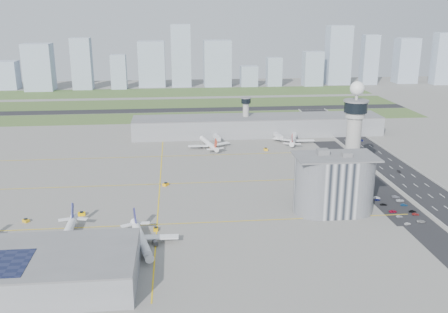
{
  "coord_description": "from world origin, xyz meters",
  "views": [
    {
      "loc": [
        -29.42,
        -260.31,
        103.08
      ],
      "look_at": [
        0.0,
        35.0,
        15.0
      ],
      "focal_mm": 40.0,
      "sensor_mm": 36.0,
      "label": 1
    }
  ],
  "objects": [
    {
      "name": "skyline_bldg_15",
      "position": [
        302.83,
        435.54,
        31.7
      ],
      "size": [
        30.25,
        24.2,
        63.4
      ],
      "primitive_type": "cube",
      "color": "#9EADC1",
      "rests_on": "ground"
    },
    {
      "name": "car_lot_9",
      "position": [
        93.25,
        -18.66,
        0.61
      ],
      "size": [
        3.84,
        1.72,
        1.22
      ],
      "primitive_type": "imported",
      "rotation": [
        0.0,
        0.0,
        1.46
      ],
      "color": "#0B2848",
      "rests_on": "ground"
    },
    {
      "name": "skyline_bldg_11",
      "position": [
        108.28,
        423.34,
        19.48
      ],
      "size": [
        20.22,
        16.18,
        38.97
      ],
      "primitive_type": "cube",
      "color": "#9EADC1",
      "rests_on": "ground"
    },
    {
      "name": "jet_bridge_near_1",
      "position": [
        -83.0,
        -61.0,
        2.85
      ],
      "size": [
        5.39,
        14.31,
        5.7
      ],
      "primitive_type": null,
      "rotation": [
        0.0,
        0.0,
        1.4
      ],
      "color": "silver",
      "rests_on": "ground"
    },
    {
      "name": "tug_3",
      "position": [
        -36.39,
        26.88,
        1.03
      ],
      "size": [
        4.07,
        4.32,
        2.07
      ],
      "primitive_type": null,
      "rotation": [
        0.0,
        0.0,
        -0.63
      ],
      "color": "#FEAD0D",
      "rests_on": "ground"
    },
    {
      "name": "jet_bridge_far_1",
      "position": [
        52.0,
        132.0,
        2.85
      ],
      "size": [
        5.39,
        14.31,
        5.7
      ],
      "primitive_type": null,
      "rotation": [
        0.0,
        0.0,
        -1.4
      ],
      "color": "silver",
      "rests_on": "ground"
    },
    {
      "name": "skyline_bldg_4",
      "position": [
        -204.47,
        415.19,
        30.18
      ],
      "size": [
        35.81,
        28.65,
        60.36
      ],
      "primitive_type": "cube",
      "color": "#9EADC1",
      "rests_on": "ground"
    },
    {
      "name": "control_tower",
      "position": [
        72.0,
        8.0,
        35.04
      ],
      "size": [
        14.0,
        14.0,
        64.5
      ],
      "color": "#ADAAA5",
      "rests_on": "ground"
    },
    {
      "name": "skyline_bldg_6",
      "position": [
        -102.68,
        417.9,
        22.6
      ],
      "size": [
        20.04,
        16.03,
        45.2
      ],
      "primitive_type": "cube",
      "color": "#9EADC1",
      "rests_on": "ground"
    },
    {
      "name": "car_lot_5",
      "position": [
        82.5,
        -6.89,
        0.66
      ],
      "size": [
        4.09,
        1.65,
        1.32
      ],
      "primitive_type": "imported",
      "rotation": [
        0.0,
        0.0,
        1.64
      ],
      "color": "silver",
      "rests_on": "ground"
    },
    {
      "name": "runway",
      "position": [
        -20.0,
        262.0,
        0.06
      ],
      "size": [
        480.0,
        22.0,
        0.1
      ],
      "primitive_type": "cube",
      "color": "black",
      "rests_on": "ground"
    },
    {
      "name": "grass_strip_0",
      "position": [
        -20.0,
        225.0,
        0.04
      ],
      "size": [
        480.0,
        50.0,
        0.08
      ],
      "primitive_type": "cube",
      "color": "#47642F",
      "rests_on": "ground"
    },
    {
      "name": "tug_1",
      "position": [
        -79.32,
        -14.48,
        1.06
      ],
      "size": [
        3.88,
        2.84,
        2.13
      ],
      "primitive_type": null,
      "rotation": [
        0.0,
        0.0,
        1.66
      ],
      "color": "#FBBD02",
      "rests_on": "ground"
    },
    {
      "name": "admin_building",
      "position": [
        51.99,
        -22.0,
        15.3
      ],
      "size": [
        42.0,
        24.0,
        33.5
      ],
      "color": "#B2B2B7",
      "rests_on": "ground"
    },
    {
      "name": "barrier_left",
      "position": [
        101.0,
        0.0,
        0.6
      ],
      "size": [
        0.6,
        500.0,
        1.2
      ],
      "primitive_type": "cube",
      "color": "#9E9E99",
      "rests_on": "ground"
    },
    {
      "name": "grass_strip_2",
      "position": [
        -20.0,
        380.0,
        0.04
      ],
      "size": [
        480.0,
        70.0,
        0.08
      ],
      "primitive_type": "cube",
      "color": "#385327",
      "rests_on": "ground"
    },
    {
      "name": "car_hw_1",
      "position": [
        116.0,
        38.06,
        0.64
      ],
      "size": [
        1.86,
        4.02,
        1.28
      ],
      "primitive_type": "imported",
      "rotation": [
        0.0,
        0.0,
        -0.14
      ],
      "color": "black",
      "rests_on": "ground"
    },
    {
      "name": "car_lot_6",
      "position": [
        92.19,
        -40.53,
        0.59
      ],
      "size": [
        4.45,
        2.53,
        1.17
      ],
      "primitive_type": "imported",
      "rotation": [
        0.0,
        0.0,
        1.43
      ],
      "color": "#9E9E9E",
      "rests_on": "ground"
    },
    {
      "name": "secondary_tower",
      "position": [
        30.0,
        150.0,
        18.8
      ],
      "size": [
        8.6,
        8.6,
        31.9
      ],
      "color": "#ADAAA5",
      "rests_on": "ground"
    },
    {
      "name": "taxiway_line_h_1",
      "position": [
        -40.0,
        30.0,
        0.01
      ],
      "size": [
        260.0,
        0.6,
        0.01
      ],
      "primitive_type": "cube",
      "color": "yellow",
      "rests_on": "ground"
    },
    {
      "name": "car_lot_1",
      "position": [
        83.98,
        -33.28,
        0.54
      ],
      "size": [
        3.38,
        1.44,
        1.08
      ],
      "primitive_type": "imported",
      "rotation": [
        0.0,
        0.0,
        1.66
      ],
      "color": "slate",
      "rests_on": "ground"
    },
    {
      "name": "skyline_bldg_3",
      "position": [
        -252.58,
        431.35,
        18.47
      ],
      "size": [
        32.3,
        25.84,
        36.93
      ],
      "primitive_type": "cube",
      "color": "#9EADC1",
      "rests_on": "ground"
    },
    {
      "name": "tug_4",
      "position": [
        -2.11,
        108.72,
        1.05
      ],
      "size": [
        4.19,
        3.45,
        2.1
      ],
      "primitive_type": null,
      "rotation": [
        0.0,
        0.0,
        1.27
      ],
      "color": "yellow",
      "rests_on": "ground"
    },
    {
      "name": "terminal_pier",
      "position": [
        40.0,
        148.0,
        7.9
      ],
      "size": [
        210.0,
        32.0,
        15.8
      ],
      "color": "gray",
      "rests_on": "ground"
    },
    {
      "name": "jet_bridge_far_0",
      "position": [
        2.0,
        132.0,
        2.85
      ],
      "size": [
        5.39,
        14.31,
        5.7
      ],
      "primitive_type": null,
      "rotation": [
        0.0,
        0.0,
        -1.4
      ],
      "color": "silver",
      "rests_on": "ground"
    },
    {
      "name": "car_lot_3",
      "position": [
        82.49,
        -16.75,
        0.55
      ],
      "size": [
        3.89,
        1.82,
        1.1
      ],
      "primitive_type": "imported",
      "rotation": [
        0.0,
        0.0,
        1.5
      ],
      "color": "black",
      "rests_on": "ground"
    },
    {
      "name": "airplane_far_b",
      "position": [
        64.55,
        119.3,
        5.52
      ],
      "size": [
        43.88,
        47.71,
        11.03
      ],
      "primitive_type": null,
      "rotation": [
        0.0,
        0.0,
        1.26
      ],
      "color": "white",
      "rests_on": "ground"
    },
    {
      "name": "car_lot_8",
      "position": [
        93.73,
        -27.68,
        0.65
      ],
      "size": [
        3.85,
        1.63,
        1.3
      ],
      "primitive_type": "imported",
      "rotation": [
        0.0,
        0.0,
        1.55
      ],
      "color": "black",
      "rests_on": "ground"
    },
    {
      "name": "taxiway_line_v",
      "position": [
        -40.0,
        30.0,
        0.01
      ],
      "size": [
        0.6,
        260.0,
        0.01
      ],
      "primitive_type": "cube",
      "color": "yellow",
      "rests_on": "ground"
    },
    {
      "name": "car_lot_2",
      "position": [
        83.44,
        -26.69,
        0.58
      ],
      "size": [
        4.3,
        2.19,
        1.16
      ],
      "primitive_type": "imported",
      "rotation": [
        0.0,
        0.0,
        1.63
      ],
      "color": "#B50C31",
      "rests_on": "ground"
    },
    {
      "name": "skyline_bldg_10",
      "position": [
        73.27,
        423.68,
        13.87
      ],
      "size": [
        23.01,
        18.41,
        27.75
      ],
      "primitive_type": "cube",
      "color": "#9EADC1",
      "rests_on": "ground"
    },
    {
      "name": "skyline_bldg_9",
      "position": [
        30.27,
        432.32,
        31.06
      ],
      "size": [
        36.96,
        29.57,
        62.11
      ],
      "primitive_type": "cube",
      "color": "#9EADC1",
      "rests_on": "ground"
    },
    {
      "name": "grass_strip_1",
      "position": [
        -20.0,
        300.0,
        0.04
      ],
      "size": [
        480.0,
        60.0,
        0.08
      ],
      "primitive_type": "cube",
      "color": "#435D2C",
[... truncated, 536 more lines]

